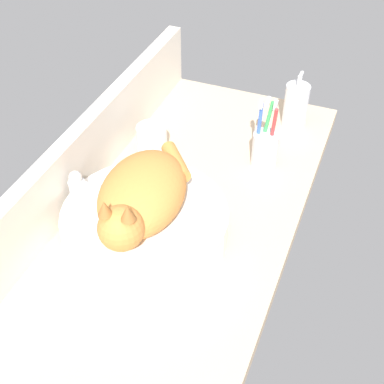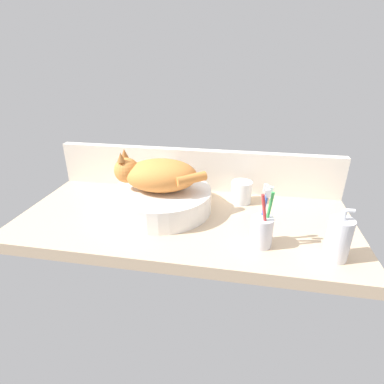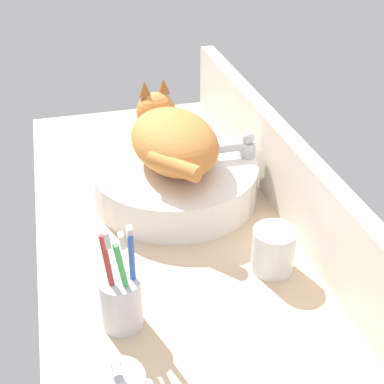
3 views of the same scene
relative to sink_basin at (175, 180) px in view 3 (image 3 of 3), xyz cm
name	(u,v)px [view 3 (image 3 of 3)]	position (x,y,z in cm)	size (l,w,h in cm)	color
ground_plane	(169,229)	(8.85, -3.52, -5.93)	(114.40, 52.23, 4.00)	#D1B28E
backsplash_panel	(283,170)	(8.85, 20.79, 4.51)	(114.40, 3.60, 16.87)	silver
sink_basin	(175,180)	(0.00, 0.00, 0.00)	(35.20, 35.20, 7.85)	white
cat	(172,137)	(-1.35, -0.23, 9.68)	(32.40, 19.67, 14.00)	orange
faucet	(242,159)	(0.28, 14.85, 3.38)	(3.60, 11.82, 13.60)	silver
toothbrush_cup	(122,300)	(34.37, -16.52, 1.22)	(6.50, 6.50, 18.71)	silver
water_glass	(273,252)	(27.78, 11.26, -0.35)	(7.68, 7.68, 8.32)	white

